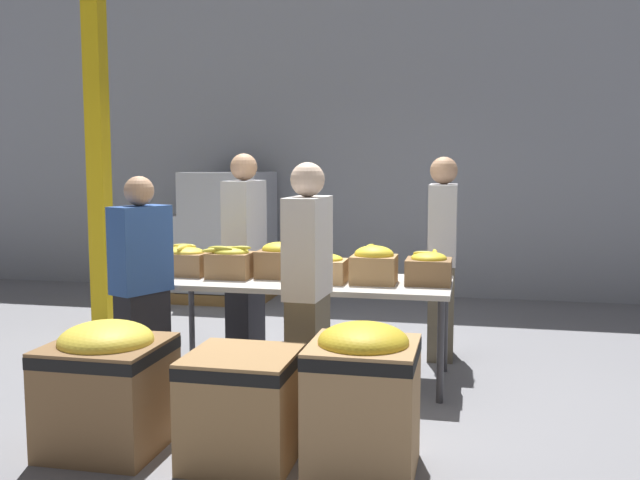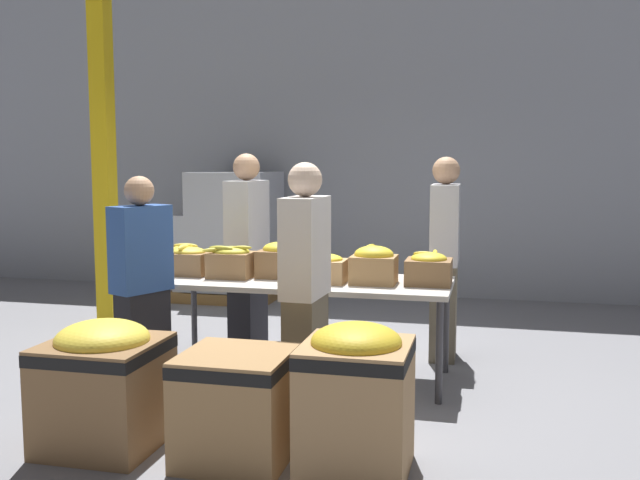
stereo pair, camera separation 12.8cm
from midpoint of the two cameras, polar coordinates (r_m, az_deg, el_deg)
The scene contains 19 objects.
ground_plane at distance 5.74m, azimuth -2.03°, elevation -10.87°, with size 30.00×30.00×0.00m, color gray.
wall_back at distance 9.04m, azimuth 3.62°, elevation 8.29°, with size 16.00×0.08×4.00m.
sorting_table at distance 5.56m, azimuth -2.06°, elevation -3.72°, with size 2.29×0.88×0.78m.
banana_box_0 at distance 5.87m, azimuth -11.28°, elevation -1.61°, with size 0.34×0.28×0.26m.
banana_box_1 at distance 5.67m, azimuth -7.85°, elevation -1.71°, with size 0.37×0.30×0.26m.
banana_box_2 at distance 5.66m, azimuth -3.88°, elevation -1.57°, with size 0.35×0.32×0.29m.
banana_box_3 at distance 5.42m, azimuth -0.39°, elevation -2.21°, with size 0.35×0.31×0.24m.
banana_box_4 at distance 5.38m, azimuth 3.66°, elevation -1.94°, with size 0.34×0.30×0.30m.
banana_box_5 at distance 5.39m, azimuth 8.02°, elevation -2.23°, with size 0.34×0.32×0.26m.
volunteer_0 at distance 6.17m, azimuth 9.16°, elevation -1.52°, with size 0.24×0.47×1.73m.
volunteer_1 at distance 5.33m, azimuth -14.74°, elevation -3.67°, with size 0.37×0.48×1.59m.
volunteer_2 at distance 6.34m, azimuth -6.61°, elevation -1.14°, with size 0.27×0.49×1.76m.
volunteer_3 at distance 4.75m, azimuth -1.76°, elevation -4.08°, with size 0.25×0.47×1.69m.
donation_bin_0 at distance 4.48m, azimuth -17.44°, elevation -10.78°, with size 0.65×0.65×0.77m.
donation_bin_1 at distance 4.16m, azimuth -7.12°, elevation -12.79°, with size 0.61×0.61×0.63m.
donation_bin_2 at distance 3.97m, azimuth 2.51°, elevation -12.18°, with size 0.59×0.59×0.83m.
support_pillar at distance 7.30m, azimuth -17.86°, elevation 8.44°, with size 0.18×0.18×4.00m.
pallet_stack_0 at distance 8.90m, azimuth -8.67°, elevation -1.34°, with size 1.03×1.03×1.05m.
pallet_stack_1 at distance 8.81m, azimuth -7.69°, elevation 0.28°, with size 1.04×1.04×1.56m.
Camera 1 is at (1.29, -5.32, 1.71)m, focal length 40.00 mm.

